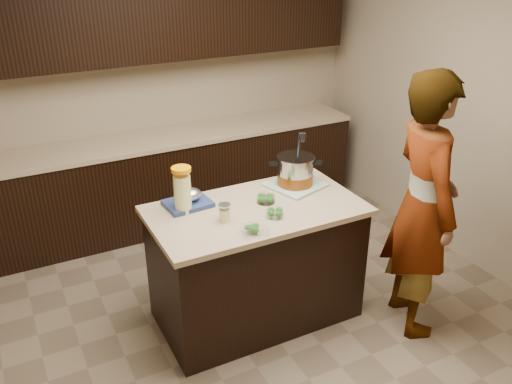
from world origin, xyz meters
TOP-DOWN VIEW (x-y plane):
  - ground_plane at (0.00, 0.00)m, footprint 4.00×4.00m
  - room_shell at (0.00, 0.00)m, footprint 4.04×4.04m
  - back_cabinets at (0.00, 1.74)m, footprint 3.60×0.63m
  - island at (0.00, 0.00)m, footprint 1.46×0.81m
  - dish_towel at (0.42, 0.18)m, footprint 0.45×0.45m
  - stock_pot at (0.42, 0.18)m, footprint 0.37×0.37m
  - lemonade_pitcher at (-0.46, 0.17)m, footprint 0.14×0.14m
  - mason_jar at (-0.27, -0.07)m, footprint 0.10×0.10m
  - broccoli_tub_left at (0.10, 0.04)m, footprint 0.13×0.13m
  - broccoli_tub_right at (0.05, -0.17)m, footprint 0.13×0.13m
  - broccoli_tub_rect at (-0.17, -0.31)m, footprint 0.18×0.15m
  - blue_tray at (-0.39, 0.25)m, footprint 0.32×0.27m
  - person at (0.98, -0.55)m, footprint 0.63×0.79m

SIDE VIEW (x-z plane):
  - ground_plane at x=0.00m, z-range 0.00..0.00m
  - island at x=0.00m, z-range 0.00..0.90m
  - dish_towel at x=0.42m, z-range 0.90..0.92m
  - broccoli_tub_rect at x=-0.17m, z-range 0.90..0.95m
  - broccoli_tub_right at x=0.05m, z-range 0.90..0.95m
  - broccoli_tub_left at x=0.10m, z-range 0.90..0.96m
  - person at x=0.98m, z-range 0.00..1.87m
  - blue_tray at x=-0.39m, z-range 0.88..1.00m
  - back_cabinets at x=0.00m, z-range -0.22..2.10m
  - mason_jar at x=-0.27m, z-range 0.89..1.02m
  - stock_pot at x=0.42m, z-range 0.82..1.21m
  - lemonade_pitcher at x=-0.46m, z-range 0.89..1.21m
  - room_shell at x=0.00m, z-range 0.35..3.07m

